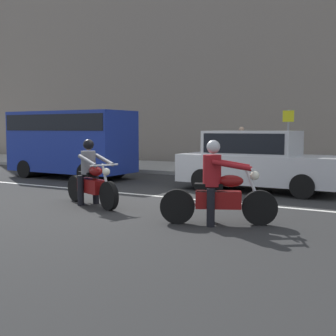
# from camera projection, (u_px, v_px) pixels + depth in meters

# --- Properties ---
(ground_plane) EXTENTS (80.00, 80.00, 0.00)m
(ground_plane) POSITION_uv_depth(u_px,v_px,m) (137.00, 201.00, 11.04)
(ground_plane) COLOR #252525
(sidewalk_slab) EXTENTS (40.00, 4.40, 0.14)m
(sidewalk_slab) POSITION_uv_depth(u_px,v_px,m) (250.00, 171.00, 17.91)
(sidewalk_slab) COLOR gray
(sidewalk_slab) RESTS_ON ground_plane
(building_facade) EXTENTS (40.00, 1.40, 12.27)m
(building_facade) POSITION_uv_depth(u_px,v_px,m) (278.00, 33.00, 20.30)
(building_facade) COLOR slate
(building_facade) RESTS_ON ground_plane
(lane_marking_stripe) EXTENTS (18.00, 0.14, 0.01)m
(lane_marking_stripe) POSITION_uv_depth(u_px,v_px,m) (131.00, 194.00, 12.24)
(lane_marking_stripe) COLOR silver
(lane_marking_stripe) RESTS_ON ground_plane
(motorcycle_with_rider_gray) EXTENTS (2.10, 1.01, 1.54)m
(motorcycle_with_rider_gray) POSITION_uv_depth(u_px,v_px,m) (91.00, 178.00, 10.35)
(motorcycle_with_rider_gray) COLOR black
(motorcycle_with_rider_gray) RESTS_ON ground_plane
(motorcycle_with_rider_crimson) EXTENTS (2.02, 1.09, 1.58)m
(motorcycle_with_rider_crimson) POSITION_uv_depth(u_px,v_px,m) (218.00, 190.00, 8.28)
(motorcycle_with_rider_crimson) COLOR black
(motorcycle_with_rider_crimson) RESTS_ON ground_plane
(parked_sedan_silver) EXTENTS (4.55, 1.82, 1.72)m
(parked_sedan_silver) POSITION_uv_depth(u_px,v_px,m) (257.00, 160.00, 12.72)
(parked_sedan_silver) COLOR #B2B5BA
(parked_sedan_silver) RESTS_ON ground_plane
(parked_van_cobalt_blue) EXTENTS (4.62, 1.96, 2.39)m
(parked_van_cobalt_blue) POSITION_uv_depth(u_px,v_px,m) (71.00, 140.00, 16.14)
(parked_van_cobalt_blue) COLOR navy
(parked_van_cobalt_blue) RESTS_ON ground_plane
(street_sign_post) EXTENTS (0.44, 0.08, 2.38)m
(street_sign_post) POSITION_uv_depth(u_px,v_px,m) (288.00, 134.00, 17.50)
(street_sign_post) COLOR gray
(street_sign_post) RESTS_ON sidewalk_slab
(pedestrian_bystander) EXTENTS (0.34, 0.34, 1.72)m
(pedestrian_bystander) POSITION_uv_depth(u_px,v_px,m) (241.00, 144.00, 18.19)
(pedestrian_bystander) COLOR black
(pedestrian_bystander) RESTS_ON sidewalk_slab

